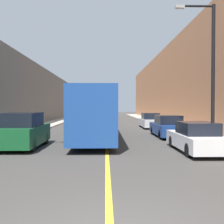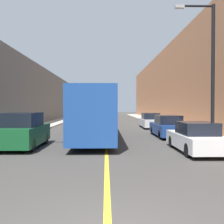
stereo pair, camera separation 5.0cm
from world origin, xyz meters
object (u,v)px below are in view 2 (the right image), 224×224
at_px(bus, 96,113).
at_px(car_right_far, 150,121).
at_px(car_right_mid, 167,127).
at_px(street_lamp_right, 210,66).
at_px(car_right_near, 195,138).
at_px(parked_suv_left, 23,131).

relative_size(bus, car_right_far, 2.82).
distance_m(bus, car_right_mid, 5.30).
bearing_deg(bus, street_lamp_right, -30.26).
distance_m(car_right_far, street_lamp_right, 12.85).
bearing_deg(bus, car_right_far, 58.59).
bearing_deg(car_right_near, car_right_mid, 88.80).
bearing_deg(parked_suv_left, car_right_mid, 28.47).
xyz_separation_m(car_right_near, car_right_far, (0.19, 14.04, 0.04)).
bearing_deg(parked_suv_left, street_lamp_right, 1.77).
bearing_deg(parked_suv_left, car_right_far, 54.61).
distance_m(parked_suv_left, street_lamp_right, 10.74).
xyz_separation_m(bus, parked_suv_left, (-3.72, -4.04, -0.88)).
bearing_deg(street_lamp_right, car_right_far, 95.62).
bearing_deg(car_right_far, parked_suv_left, -125.39).
height_order(bus, street_lamp_right, street_lamp_right).
relative_size(parked_suv_left, street_lamp_right, 0.58).
bearing_deg(bus, car_right_near, -47.91).
distance_m(bus, parked_suv_left, 5.57).
distance_m(car_right_mid, car_right_far, 7.74).
distance_m(car_right_near, car_right_far, 14.04).
bearing_deg(car_right_mid, car_right_far, 89.59).
height_order(bus, parked_suv_left, bus).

